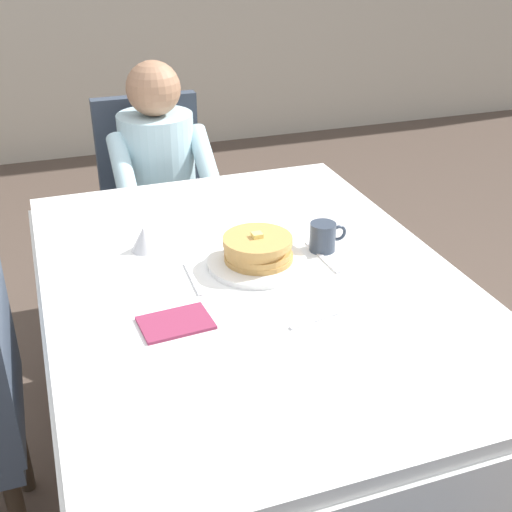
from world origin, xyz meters
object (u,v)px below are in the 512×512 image
(dining_table_main, at_px, (252,304))
(spoon_near_edge, at_px, (316,320))
(diner_person, at_px, (160,175))
(knife_right_of_plate, at_px, (322,257))
(breakfast_stack, at_px, (257,248))
(chair_diner, at_px, (155,193))
(plate_breakfast, at_px, (257,262))
(fork_left_of_plate, at_px, (193,279))
(syrup_pitcher, at_px, (144,238))
(cup_coffee, at_px, (323,237))

(dining_table_main, height_order, spoon_near_edge, spoon_near_edge)
(diner_person, bearing_deg, knife_right_of_plate, 105.27)
(breakfast_stack, bearing_deg, chair_diner, 94.04)
(knife_right_of_plate, bearing_deg, spoon_near_edge, 150.76)
(diner_person, relative_size, plate_breakfast, 4.00)
(breakfast_stack, bearing_deg, diner_person, 94.70)
(chair_diner, distance_m, knife_right_of_plate, 1.19)
(fork_left_of_plate, height_order, knife_right_of_plate, same)
(fork_left_of_plate, bearing_deg, syrup_pitcher, 24.12)
(diner_person, distance_m, knife_right_of_plate, 1.02)
(cup_coffee, distance_m, fork_left_of_plate, 0.41)
(knife_right_of_plate, bearing_deg, plate_breakfast, 81.55)
(plate_breakfast, relative_size, breakfast_stack, 1.41)
(dining_table_main, distance_m, chair_diner, 1.18)
(knife_right_of_plate, bearing_deg, cup_coffee, -29.26)
(cup_coffee, distance_m, syrup_pitcher, 0.52)
(plate_breakfast, distance_m, cup_coffee, 0.22)
(fork_left_of_plate, bearing_deg, diner_person, -5.04)
(chair_diner, relative_size, syrup_pitcher, 11.63)
(breakfast_stack, distance_m, syrup_pitcher, 0.34)
(dining_table_main, bearing_deg, breakfast_stack, 57.81)
(cup_coffee, xyz_separation_m, spoon_near_edge, (-0.17, -0.34, -0.04))
(knife_right_of_plate, bearing_deg, fork_left_of_plate, 87.55)
(cup_coffee, bearing_deg, plate_breakfast, -173.42)
(dining_table_main, distance_m, plate_breakfast, 0.12)
(dining_table_main, relative_size, fork_left_of_plate, 8.47)
(cup_coffee, distance_m, spoon_near_edge, 0.38)
(syrup_pitcher, relative_size, fork_left_of_plate, 0.44)
(chair_diner, xyz_separation_m, plate_breakfast, (0.08, -1.12, 0.22))
(plate_breakfast, bearing_deg, diner_person, 94.63)
(plate_breakfast, relative_size, syrup_pitcher, 3.50)
(dining_table_main, height_order, cup_coffee, cup_coffee)
(chair_diner, relative_size, spoon_near_edge, 6.20)
(breakfast_stack, bearing_deg, fork_left_of_plate, -174.01)
(chair_diner, bearing_deg, cup_coffee, 104.89)
(breakfast_stack, xyz_separation_m, spoon_near_edge, (0.04, -0.31, -0.05))
(spoon_near_edge, bearing_deg, plate_breakfast, 86.73)
(syrup_pitcher, xyz_separation_m, fork_left_of_plate, (0.09, -0.21, -0.04))
(cup_coffee, xyz_separation_m, syrup_pitcher, (-0.49, 0.17, -0.01))
(dining_table_main, xyz_separation_m, spoon_near_edge, (0.07, -0.26, 0.09))
(cup_coffee, height_order, knife_right_of_plate, cup_coffee)
(dining_table_main, distance_m, breakfast_stack, 0.15)
(dining_table_main, relative_size, plate_breakfast, 5.44)
(diner_person, bearing_deg, syrup_pitcher, 75.25)
(dining_table_main, height_order, chair_diner, chair_diner)
(syrup_pitcher, bearing_deg, dining_table_main, -45.06)
(chair_diner, bearing_deg, syrup_pitcher, 77.66)
(cup_coffee, xyz_separation_m, fork_left_of_plate, (-0.40, -0.04, -0.04))
(chair_diner, relative_size, breakfast_stack, 4.67)
(chair_diner, relative_size, plate_breakfast, 3.32)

